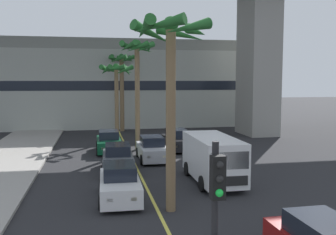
{
  "coord_description": "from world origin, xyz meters",
  "views": [
    {
      "loc": [
        -2.46,
        1.25,
        5.26
      ],
      "look_at": [
        0.0,
        14.0,
        3.99
      ],
      "focal_mm": 41.25,
      "sensor_mm": 36.0,
      "label": 1
    }
  ],
  "objects_px": {
    "car_queue_sixth": "(177,140)",
    "palm_tree_far_median": "(137,62)",
    "delivery_van": "(213,158)",
    "car_queue_fourth": "(120,183)",
    "car_queue_fifth": "(118,159)",
    "car_queue_front": "(152,149)",
    "palm_tree_near_median": "(170,57)",
    "palm_tree_mid_median": "(122,73)",
    "car_queue_third": "(109,142)",
    "palm_tree_farthest_median": "(116,77)",
    "traffic_light_median_near": "(216,226)"
  },
  "relations": [
    {
      "from": "car_queue_third",
      "to": "palm_tree_mid_median",
      "type": "bearing_deg",
      "value": 80.96
    },
    {
      "from": "palm_tree_farthest_median",
      "to": "traffic_light_median_near",
      "type": "bearing_deg",
      "value": -89.81
    },
    {
      "from": "palm_tree_far_median",
      "to": "car_queue_fourth",
      "type": "bearing_deg",
      "value": -100.13
    },
    {
      "from": "car_queue_fifth",
      "to": "palm_tree_farthest_median",
      "type": "bearing_deg",
      "value": 86.79
    },
    {
      "from": "traffic_light_median_near",
      "to": "palm_tree_mid_median",
      "type": "relative_size",
      "value": 0.53
    },
    {
      "from": "traffic_light_median_near",
      "to": "palm_tree_far_median",
      "type": "bearing_deg",
      "value": 87.06
    },
    {
      "from": "car_queue_third",
      "to": "car_queue_sixth",
      "type": "relative_size",
      "value": 0.99
    },
    {
      "from": "car_queue_fourth",
      "to": "palm_tree_near_median",
      "type": "bearing_deg",
      "value": -44.74
    },
    {
      "from": "car_queue_front",
      "to": "delivery_van",
      "type": "bearing_deg",
      "value": -69.65
    },
    {
      "from": "car_queue_front",
      "to": "car_queue_fourth",
      "type": "relative_size",
      "value": 0.99
    },
    {
      "from": "palm_tree_far_median",
      "to": "palm_tree_near_median",
      "type": "bearing_deg",
      "value": -91.06
    },
    {
      "from": "delivery_van",
      "to": "car_queue_sixth",
      "type": "bearing_deg",
      "value": 89.14
    },
    {
      "from": "car_queue_front",
      "to": "palm_tree_near_median",
      "type": "height_order",
      "value": "palm_tree_near_median"
    },
    {
      "from": "car_queue_third",
      "to": "palm_tree_mid_median",
      "type": "relative_size",
      "value": 0.52
    },
    {
      "from": "car_queue_front",
      "to": "palm_tree_far_median",
      "type": "xyz_separation_m",
      "value": [
        -0.5,
        4.04,
        5.86
      ]
    },
    {
      "from": "car_queue_fifth",
      "to": "delivery_van",
      "type": "xyz_separation_m",
      "value": [
        4.65,
        -3.36,
        0.57
      ]
    },
    {
      "from": "car_queue_front",
      "to": "palm_tree_farthest_median",
      "type": "distance_m",
      "value": 10.47
    },
    {
      "from": "car_queue_sixth",
      "to": "palm_tree_far_median",
      "type": "bearing_deg",
      "value": 166.04
    },
    {
      "from": "car_queue_front",
      "to": "car_queue_sixth",
      "type": "distance_m",
      "value": 4.09
    },
    {
      "from": "traffic_light_median_near",
      "to": "palm_tree_farthest_median",
      "type": "relative_size",
      "value": 0.63
    },
    {
      "from": "car_queue_fourth",
      "to": "delivery_van",
      "type": "distance_m",
      "value": 5.32
    },
    {
      "from": "delivery_van",
      "to": "palm_tree_far_median",
      "type": "relative_size",
      "value": 0.64
    },
    {
      "from": "car_queue_front",
      "to": "palm_tree_mid_median",
      "type": "bearing_deg",
      "value": 93.23
    },
    {
      "from": "car_queue_third",
      "to": "car_queue_fourth",
      "type": "xyz_separation_m",
      "value": [
        0.03,
        -11.51,
        0.0
      ]
    },
    {
      "from": "car_queue_front",
      "to": "palm_tree_mid_median",
      "type": "distance_m",
      "value": 15.95
    },
    {
      "from": "traffic_light_median_near",
      "to": "palm_tree_farthest_median",
      "type": "xyz_separation_m",
      "value": [
        -0.09,
        27.68,
        2.77
      ]
    },
    {
      "from": "palm_tree_near_median",
      "to": "palm_tree_mid_median",
      "type": "distance_m",
      "value": 24.95
    },
    {
      "from": "car_queue_fifth",
      "to": "palm_tree_far_median",
      "type": "relative_size",
      "value": 0.5
    },
    {
      "from": "car_queue_third",
      "to": "car_queue_sixth",
      "type": "bearing_deg",
      "value": -1.73
    },
    {
      "from": "car_queue_sixth",
      "to": "palm_tree_mid_median",
      "type": "bearing_deg",
      "value": 105.43
    },
    {
      "from": "car_queue_front",
      "to": "delivery_van",
      "type": "relative_size",
      "value": 0.78
    },
    {
      "from": "delivery_van",
      "to": "palm_tree_near_median",
      "type": "height_order",
      "value": "palm_tree_near_median"
    },
    {
      "from": "palm_tree_near_median",
      "to": "car_queue_fourth",
      "type": "bearing_deg",
      "value": 135.26
    },
    {
      "from": "car_queue_front",
      "to": "traffic_light_median_near",
      "type": "bearing_deg",
      "value": -95.11
    },
    {
      "from": "car_queue_third",
      "to": "palm_tree_far_median",
      "type": "height_order",
      "value": "palm_tree_far_median"
    },
    {
      "from": "palm_tree_far_median",
      "to": "car_queue_sixth",
      "type": "bearing_deg",
      "value": -13.96
    },
    {
      "from": "palm_tree_farthest_median",
      "to": "car_queue_front",
      "type": "bearing_deg",
      "value": -79.21
    },
    {
      "from": "car_queue_fourth",
      "to": "car_queue_sixth",
      "type": "xyz_separation_m",
      "value": [
        5.04,
        11.36,
        0.0
      ]
    },
    {
      "from": "car_queue_fifth",
      "to": "palm_tree_far_median",
      "type": "height_order",
      "value": "palm_tree_far_median"
    },
    {
      "from": "car_queue_third",
      "to": "car_queue_fifth",
      "type": "bearing_deg",
      "value": -87.44
    },
    {
      "from": "delivery_van",
      "to": "car_queue_front",
      "type": "bearing_deg",
      "value": 110.35
    },
    {
      "from": "car_queue_front",
      "to": "car_queue_sixth",
      "type": "relative_size",
      "value": 1.0
    },
    {
      "from": "car_queue_fourth",
      "to": "palm_tree_mid_median",
      "type": "bearing_deg",
      "value": 85.52
    },
    {
      "from": "car_queue_third",
      "to": "car_queue_sixth",
      "type": "distance_m",
      "value": 5.07
    },
    {
      "from": "palm_tree_farthest_median",
      "to": "car_queue_fifth",
      "type": "bearing_deg",
      "value": -93.21
    },
    {
      "from": "car_queue_sixth",
      "to": "car_queue_front",
      "type": "bearing_deg",
      "value": -125.69
    },
    {
      "from": "palm_tree_near_median",
      "to": "palm_tree_far_median",
      "type": "distance_m",
      "value": 13.97
    },
    {
      "from": "car_queue_fifth",
      "to": "palm_tree_far_median",
      "type": "xyz_separation_m",
      "value": [
        1.91,
        6.72,
        5.86
      ]
    },
    {
      "from": "car_queue_third",
      "to": "delivery_van",
      "type": "height_order",
      "value": "delivery_van"
    },
    {
      "from": "palm_tree_near_median",
      "to": "car_queue_front",
      "type": "bearing_deg",
      "value": 85.65
    }
  ]
}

